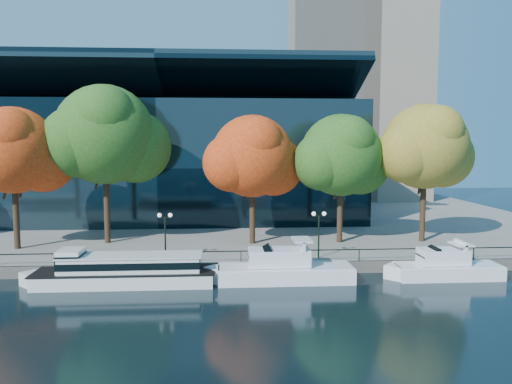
{
  "coord_description": "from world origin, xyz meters",
  "views": [
    {
      "loc": [
        3.58,
        -37.5,
        10.91
      ],
      "look_at": [
        6.57,
        8.0,
        6.42
      ],
      "focal_mm": 35.0,
      "sensor_mm": 36.0,
      "label": 1
    }
  ],
  "objects": [
    {
      "name": "convention_building",
      "position": [
        -4.0,
        31.79,
        8.51
      ],
      "size": [
        50.0,
        24.57,
        21.43
      ],
      "color": "black",
      "rests_on": "ground"
    },
    {
      "name": "tree_5",
      "position": [
        23.84,
        11.13,
        10.37
      ],
      "size": [
        10.61,
        8.7,
        13.79
      ],
      "color": "black",
      "rests_on": "promenade"
    },
    {
      "name": "tree_2",
      "position": [
        -7.8,
        12.34,
        11.51
      ],
      "size": [
        12.17,
        9.98,
        15.59
      ],
      "color": "black",
      "rests_on": "promenade"
    },
    {
      "name": "lamp_2",
      "position": [
        11.77,
        4.5,
        3.98
      ],
      "size": [
        1.26,
        0.36,
        4.03
      ],
      "color": "black",
      "rests_on": "promenade"
    },
    {
      "name": "cruiser_near",
      "position": [
        7.96,
        0.81,
        1.06
      ],
      "size": [
        11.77,
        3.03,
        3.41
      ],
      "color": "white",
      "rests_on": "ground"
    },
    {
      "name": "railing",
      "position": [
        0.0,
        3.25,
        1.94
      ],
      "size": [
        88.2,
        0.08,
        0.99
      ],
      "color": "black",
      "rests_on": "promenade"
    },
    {
      "name": "cruiser_far",
      "position": [
        21.23,
        0.85,
        0.98
      ],
      "size": [
        9.46,
        2.62,
        3.09
      ],
      "color": "white",
      "rests_on": "ground"
    },
    {
      "name": "ground",
      "position": [
        0.0,
        0.0,
        0.0
      ],
      "size": [
        160.0,
        160.0,
        0.0
      ],
      "primitive_type": "plane",
      "color": "black",
      "rests_on": "ground"
    },
    {
      "name": "tree_1",
      "position": [
        -15.67,
        10.05,
        10.06
      ],
      "size": [
        10.07,
        8.26,
        13.27
      ],
      "color": "black",
      "rests_on": "promenade"
    },
    {
      "name": "tree_3",
      "position": [
        6.58,
        11.13,
        9.45
      ],
      "size": [
        10.05,
        8.24,
        12.64
      ],
      "color": "black",
      "rests_on": "promenade"
    },
    {
      "name": "promenade",
      "position": [
        0.0,
        36.38,
        0.5
      ],
      "size": [
        90.0,
        67.08,
        1.0
      ],
      "color": "slate",
      "rests_on": "ground"
    },
    {
      "name": "lamp_1",
      "position": [
        -1.37,
        4.5,
        3.98
      ],
      "size": [
        1.26,
        0.36,
        4.03
      ],
      "color": "black",
      "rests_on": "promenade"
    },
    {
      "name": "tree_4",
      "position": [
        15.34,
        11.13,
        9.54
      ],
      "size": [
        10.12,
        8.3,
        12.76
      ],
      "color": "black",
      "rests_on": "promenade"
    },
    {
      "name": "tour_boat",
      "position": [
        -4.36,
        0.64,
        1.21
      ],
      "size": [
        15.0,
        3.34,
        2.85
      ],
      "color": "silver",
      "rests_on": "ground"
    },
    {
      "name": "office_tower",
      "position": [
        28.0,
        55.0,
        33.02
      ],
      "size": [
        22.5,
        22.5,
        65.9
      ],
      "color": "gray",
      "rests_on": "ground"
    }
  ]
}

